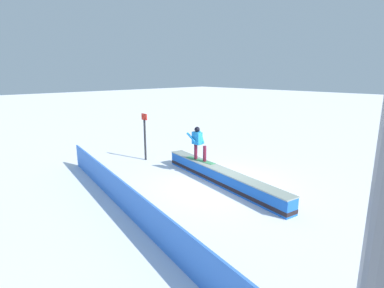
{
  "coord_description": "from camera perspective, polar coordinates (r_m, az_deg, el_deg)",
  "views": [
    {
      "loc": [
        -7.21,
        8.42,
        4.16
      ],
      "look_at": [
        0.69,
        0.87,
        1.61
      ],
      "focal_mm": 28.58,
      "sensor_mm": 36.0,
      "label": 1
    }
  ],
  "objects": [
    {
      "name": "trail_marker",
      "position": [
        14.89,
        -8.78,
        1.56
      ],
      "size": [
        0.4,
        0.1,
        2.27
      ],
      "color": "#262628",
      "rests_on": "ground_plane"
    },
    {
      "name": "safety_fence",
      "position": [
        9.21,
        -11.47,
        -10.62
      ],
      "size": [
        12.24,
        2.28,
        0.98
      ],
      "primitive_type": "cube",
      "rotation": [
        0.0,
        0.0,
        -0.18
      ],
      "color": "#3B77E4",
      "rests_on": "ground_plane"
    },
    {
      "name": "grind_box",
      "position": [
        11.75,
        5.45,
        -6.22
      ],
      "size": [
        6.67,
        1.74,
        0.61
      ],
      "color": "blue",
      "rests_on": "ground_plane"
    },
    {
      "name": "snowboarder",
      "position": [
        12.62,
        1.12,
        0.35
      ],
      "size": [
        1.5,
        0.42,
        1.4
      ],
      "color": "#388D58",
      "rests_on": "grind_box"
    },
    {
      "name": "ground_plane",
      "position": [
        11.84,
        5.42,
        -7.48
      ],
      "size": [
        120.0,
        120.0,
        0.0
      ],
      "primitive_type": "plane",
      "color": "white"
    }
  ]
}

